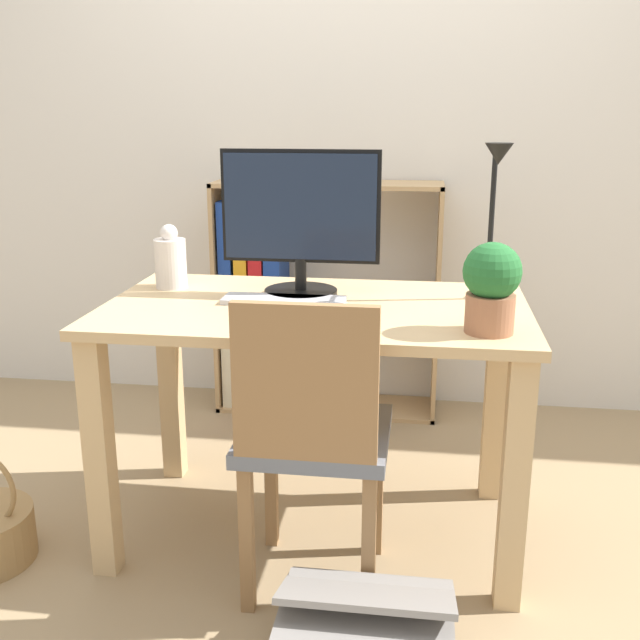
# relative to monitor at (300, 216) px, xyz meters

# --- Properties ---
(ground_plane) EXTENTS (10.00, 10.00, 0.00)m
(ground_plane) POSITION_rel_monitor_xyz_m (0.06, -0.12, -1.00)
(ground_plane) COLOR #997F5B
(wall_back) EXTENTS (8.00, 0.05, 2.60)m
(wall_back) POSITION_rel_monitor_xyz_m (0.06, 1.08, 0.30)
(wall_back) COLOR silver
(wall_back) RESTS_ON ground_plane
(desk) EXTENTS (1.26, 0.72, 0.75)m
(desk) POSITION_rel_monitor_xyz_m (0.06, -0.12, -0.39)
(desk) COLOR tan
(desk) RESTS_ON ground_plane
(monitor) EXTENTS (0.49, 0.23, 0.45)m
(monitor) POSITION_rel_monitor_xyz_m (0.00, 0.00, 0.00)
(monitor) COLOR black
(monitor) RESTS_ON desk
(keyboard) EXTENTS (0.37, 0.11, 0.02)m
(keyboard) POSITION_rel_monitor_xyz_m (-0.03, -0.11, -0.24)
(keyboard) COLOR #B2B2B7
(keyboard) RESTS_ON desk
(vase) EXTENTS (0.10, 0.10, 0.21)m
(vase) POSITION_rel_monitor_xyz_m (-0.43, 0.03, -0.16)
(vase) COLOR silver
(vase) RESTS_ON desk
(desk_lamp) EXTENTS (0.10, 0.19, 0.47)m
(desk_lamp) POSITION_rel_monitor_xyz_m (0.57, -0.03, 0.04)
(desk_lamp) COLOR black
(desk_lamp) RESTS_ON desk
(potted_plant) EXTENTS (0.15, 0.15, 0.24)m
(potted_plant) POSITION_rel_monitor_xyz_m (0.55, -0.34, -0.12)
(potted_plant) COLOR #9E6647
(potted_plant) RESTS_ON desk
(chair) EXTENTS (0.40, 0.40, 0.87)m
(chair) POSITION_rel_monitor_xyz_m (0.10, -0.45, -0.51)
(chair) COLOR slate
(chair) RESTS_ON ground_plane
(bookshelf) EXTENTS (0.97, 0.28, 1.02)m
(bookshelf) POSITION_rel_monitor_xyz_m (-0.23, 0.90, -0.53)
(bookshelf) COLOR tan
(bookshelf) RESTS_ON ground_plane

